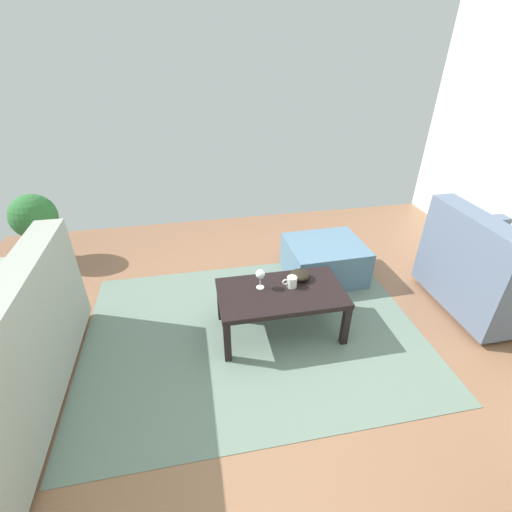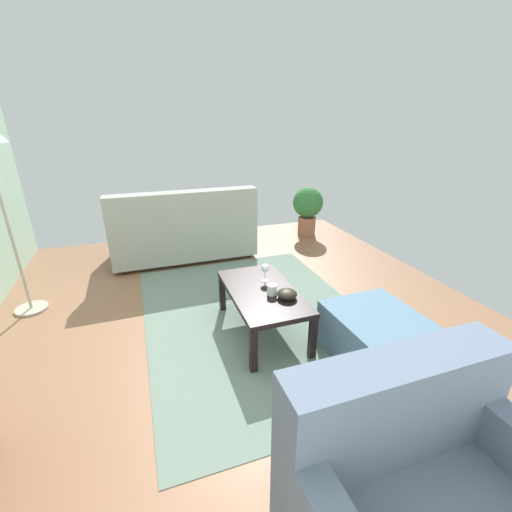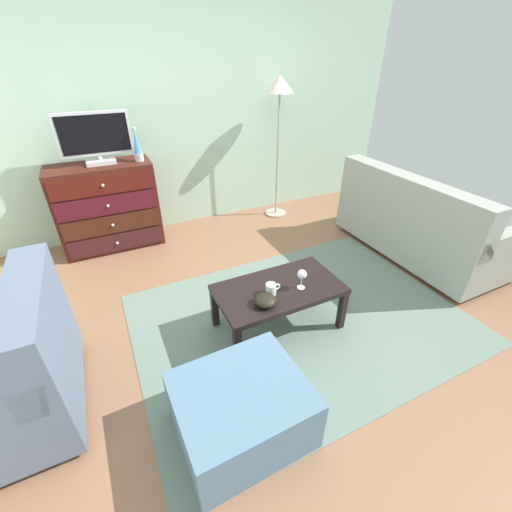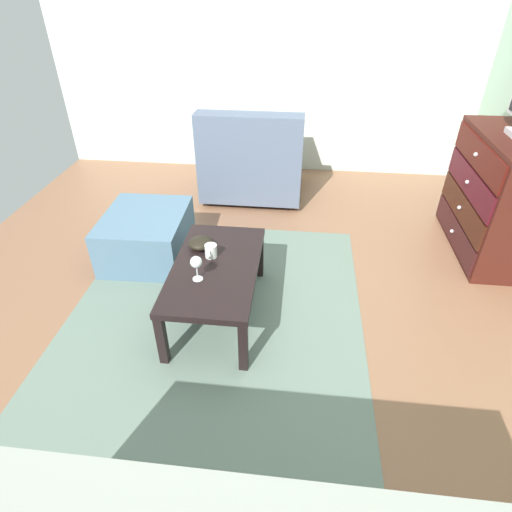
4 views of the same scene
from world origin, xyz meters
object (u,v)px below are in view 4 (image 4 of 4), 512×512
(armchair, at_px, (252,161))
(coffee_table, at_px, (216,272))
(bowl_decorative, at_px, (201,243))
(dresser, at_px, (497,197))
(ottoman, at_px, (147,236))
(mug, at_px, (211,251))
(wine_glass, at_px, (196,263))

(armchair, bearing_deg, coffee_table, -0.58)
(bowl_decorative, bearing_deg, coffee_table, 35.19)
(dresser, height_order, bowl_decorative, dresser)
(bowl_decorative, distance_m, armchair, 1.59)
(dresser, height_order, ottoman, dresser)
(mug, bearing_deg, wine_glass, -7.93)
(dresser, bearing_deg, coffee_table, -62.80)
(dresser, distance_m, bowl_decorative, 2.25)
(dresser, xyz_separation_m, wine_glass, (1.15, -2.04, 0.04))
(bowl_decorative, bearing_deg, mug, 42.47)
(mug, distance_m, ottoman, 0.84)
(dresser, bearing_deg, wine_glass, -60.50)
(coffee_table, height_order, ottoman, coffee_table)
(dresser, bearing_deg, armchair, -111.09)
(dresser, xyz_separation_m, armchair, (-0.75, -1.95, -0.11))
(coffee_table, relative_size, armchair, 1.00)
(bowl_decorative, height_order, ottoman, bowl_decorative)
(coffee_table, bearing_deg, ottoman, -132.16)
(mug, relative_size, bowl_decorative, 0.73)
(dresser, relative_size, coffee_table, 1.07)
(dresser, xyz_separation_m, mug, (0.92, -2.01, -0.03))
(dresser, bearing_deg, bowl_decorative, -68.49)
(wine_glass, xyz_separation_m, armchair, (-1.91, 0.09, -0.15))
(coffee_table, xyz_separation_m, ottoman, (-0.60, -0.67, -0.16))
(dresser, height_order, armchair, dresser)
(coffee_table, bearing_deg, armchair, 179.42)
(bowl_decorative, bearing_deg, wine_glass, 9.40)
(dresser, distance_m, coffee_table, 2.21)
(coffee_table, height_order, bowl_decorative, bowl_decorative)
(dresser, xyz_separation_m, coffee_table, (1.01, -1.97, -0.12))
(wine_glass, distance_m, ottoman, 1.00)
(coffee_table, relative_size, mug, 8.26)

